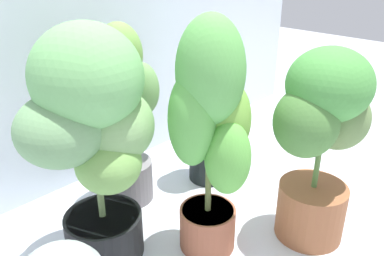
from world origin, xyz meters
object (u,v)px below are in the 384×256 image
Objects in this scene: potted_plant_back_left at (92,129)px; potted_plant_front_right at (321,134)px; potted_plant_center at (212,126)px; potted_plant_back_center at (124,110)px; potted_plant_back_right at (209,101)px.

potted_plant_back_left is 1.13× the size of potted_plant_front_right.
potted_plant_back_left is 0.77m from potted_plant_front_right.
potted_plant_center is 1.10× the size of potted_plant_back_center.
potted_plant_center is 0.47m from potted_plant_back_center.
potted_plant_back_left is at bearing 141.45° from potted_plant_front_right.
potted_plant_front_right is (0.31, -0.23, -0.06)m from potted_plant_center.
potted_plant_back_right is 0.49m from potted_plant_center.
potted_plant_center is at bearing 143.20° from potted_plant_front_right.
potted_plant_front_right is at bearing -38.55° from potted_plant_back_left.
potted_plant_back_center is 1.05× the size of potted_plant_front_right.
potted_plant_back_left is 1.08× the size of potted_plant_back_center.
potted_plant_back_left is (-0.65, -0.07, 0.10)m from potted_plant_back_right.
potted_plant_center is at bearing -89.03° from potted_plant_back_center.
potted_plant_back_left is (-0.29, 0.25, 0.01)m from potted_plant_center.
potted_plant_front_right is at bearing -65.45° from potted_plant_back_center.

